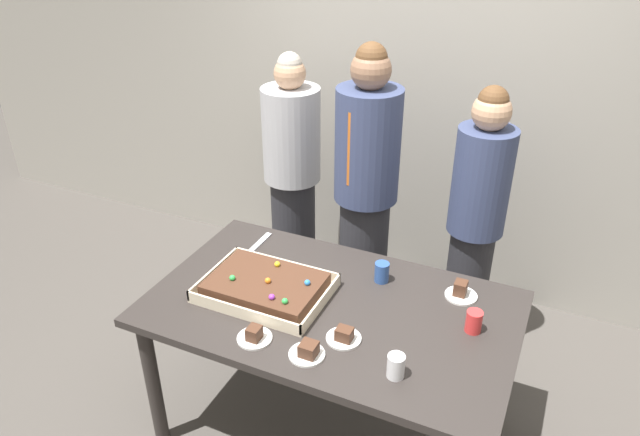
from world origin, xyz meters
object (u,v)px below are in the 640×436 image
object	(u,v)px
plated_slice_near_right	(461,292)
person_striped_tie_right	(366,195)
person_serving_front	(475,223)
plated_slice_far_left	(254,336)
person_green_shirt_behind	(292,178)
plated_slice_near_left	(308,352)
cake_server_utensil	(260,242)
drink_cup_nearest	(382,272)
drink_cup_far_end	(474,321)
party_table	(331,321)
plated_slice_far_right	(344,336)
drink_cup_middle	(396,366)
sheet_cake	(266,287)

from	to	relation	value
plated_slice_near_right	person_striped_tie_right	size ratio (longest dim) A/B	0.08
person_serving_front	plated_slice_near_right	bearing A→B (deg)	43.74
plated_slice_far_left	person_green_shirt_behind	distance (m)	1.51
plated_slice_near_left	person_green_shirt_behind	xyz separation A→B (m)	(-0.79, 1.41, 0.02)
plated_slice_near_right	person_striped_tie_right	xyz separation A→B (m)	(-0.69, 0.55, 0.11)
plated_slice_near_right	person_serving_front	distance (m)	0.64
cake_server_utensil	drink_cup_nearest	bearing A→B (deg)	-4.97
drink_cup_far_end	person_striped_tie_right	world-z (taller)	person_striped_tie_right
party_table	plated_slice_near_right	distance (m)	0.62
plated_slice_far_right	cake_server_utensil	distance (m)	0.89
plated_slice_near_right	person_serving_front	world-z (taller)	person_serving_front
drink_cup_middle	plated_slice_near_left	bearing A→B (deg)	-173.36
party_table	drink_cup_nearest	world-z (taller)	drink_cup_nearest
plated_slice_far_left	person_green_shirt_behind	xyz separation A→B (m)	(-0.54, 1.41, 0.02)
plated_slice_near_left	drink_cup_far_end	distance (m)	0.72
plated_slice_far_right	person_green_shirt_behind	size ratio (longest dim) A/B	0.09
plated_slice_far_right	sheet_cake	bearing A→B (deg)	161.86
plated_slice_far_left	person_serving_front	bearing A→B (deg)	63.49
drink_cup_far_end	cake_server_utensil	bearing A→B (deg)	168.18
drink_cup_nearest	person_striped_tie_right	world-z (taller)	person_striped_tie_right
plated_slice_near_left	drink_cup_far_end	xyz separation A→B (m)	(0.57, 0.44, 0.03)
plated_slice_near_right	plated_slice_far_right	xyz separation A→B (m)	(-0.37, -0.51, -0.00)
drink_cup_far_end	party_table	bearing A→B (deg)	-171.75
drink_cup_far_end	person_striped_tie_right	size ratio (longest dim) A/B	0.06
plated_slice_near_left	plated_slice_far_left	xyz separation A→B (m)	(-0.25, -0.01, -0.00)
plated_slice_near_left	person_green_shirt_behind	distance (m)	1.61
drink_cup_far_end	person_serving_front	bearing A→B (deg)	101.37
plated_slice_far_right	drink_cup_nearest	distance (m)	0.48
plated_slice_far_right	person_striped_tie_right	xyz separation A→B (m)	(-0.31, 1.06, 0.11)
drink_cup_middle	plated_slice_far_left	bearing A→B (deg)	-175.56
plated_slice_far_left	drink_cup_nearest	distance (m)	0.72
drink_cup_nearest	drink_cup_middle	world-z (taller)	same
plated_slice_near_left	person_striped_tie_right	world-z (taller)	person_striped_tie_right
plated_slice_far_right	drink_cup_far_end	xyz separation A→B (m)	(0.48, 0.29, 0.03)
plated_slice_far_left	cake_server_utensil	bearing A→B (deg)	118.04
drink_cup_middle	person_green_shirt_behind	xyz separation A→B (m)	(-1.15, 1.37, -0.01)
drink_cup_nearest	person_green_shirt_behind	bearing A→B (deg)	138.48
drink_cup_middle	drink_cup_far_end	bearing A→B (deg)	61.34
party_table	plated_slice_far_right	xyz separation A→B (m)	(0.14, -0.20, 0.11)
plated_slice_near_left	cake_server_utensil	world-z (taller)	plated_slice_near_left
plated_slice_far_left	drink_cup_middle	world-z (taller)	drink_cup_middle
cake_server_utensil	person_green_shirt_behind	bearing A→B (deg)	103.61
plated_slice_far_left	plated_slice_far_right	size ratio (longest dim) A/B	1.00
drink_cup_middle	plated_slice_near_right	bearing A→B (deg)	79.76
plated_slice_far_right	drink_cup_far_end	world-z (taller)	drink_cup_far_end
drink_cup_middle	person_green_shirt_behind	world-z (taller)	person_green_shirt_behind
plated_slice_near_right	plated_slice_far_right	world-z (taller)	plated_slice_near_right
sheet_cake	cake_server_utensil	distance (m)	0.46
plated_slice_near_right	plated_slice_far_right	distance (m)	0.63
plated_slice_near_left	drink_cup_far_end	world-z (taller)	drink_cup_far_end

